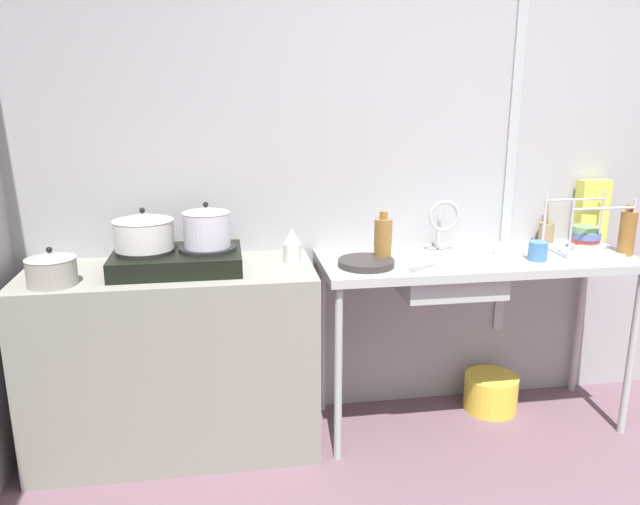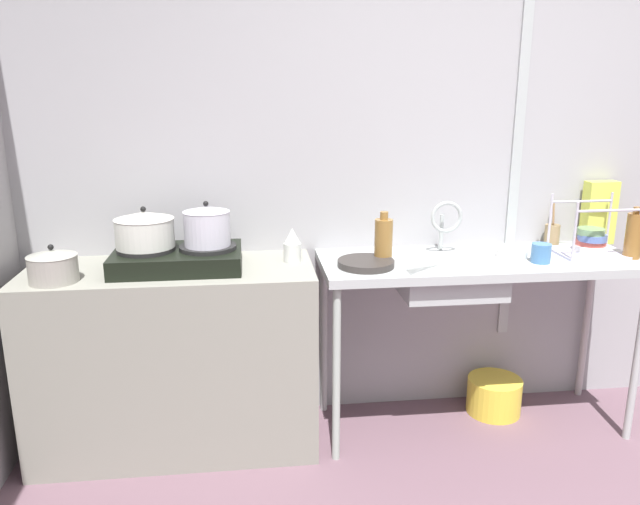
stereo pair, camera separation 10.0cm
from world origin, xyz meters
The scene contains 20 objects.
wall_back centered at (0.00, 1.81, 1.25)m, with size 5.15×0.10×2.51m, color #9F9EA1.
wall_metal_strip centered at (0.22, 1.75, 1.38)m, with size 0.05×0.01×2.01m, color #A8AEAE.
counter_concrete centered at (-1.46, 1.50, 0.43)m, with size 1.27×0.52×0.86m, color gray.
counter_sink centered at (-0.04, 1.50, 0.79)m, with size 1.50×0.52×0.86m.
stove centered at (-1.42, 1.50, 0.91)m, with size 0.55×0.37×0.10m.
pot_on_left_burner centered at (-1.55, 1.50, 1.04)m, with size 0.26×0.26×0.18m.
pot_on_right_burner centered at (-1.29, 1.50, 1.05)m, with size 0.20×0.20×0.20m.
pot_beside_stove centered at (-1.91, 1.36, 0.93)m, with size 0.20×0.20×0.16m.
percolator centered at (-0.91, 1.55, 0.94)m, with size 0.08×0.08×0.16m.
sink_basin centered at (-0.20, 1.46, 0.79)m, with size 0.46×0.37×0.14m, color #A8AEAE.
faucet centered at (-0.17, 1.62, 1.03)m, with size 0.15×0.09×0.26m.
frying_pan centered at (-0.59, 1.43, 0.88)m, with size 0.25×0.25×0.03m, color #312C2A.
dish_rack centered at (0.52, 1.51, 0.92)m, with size 0.33×0.26×0.28m.
cup_by_rack centered at (0.21, 1.40, 0.91)m, with size 0.09×0.09×0.09m, color teal.
small_bowl_on_drainboard centered at (0.12, 1.50, 0.88)m, with size 0.14×0.14×0.04m, color white.
bottle_by_sink centered at (-0.50, 1.49, 0.97)m, with size 0.08×0.08×0.23m.
bottle_by_rack centered at (0.67, 1.42, 0.97)m, with size 0.08×0.08×0.24m.
cereal_box centered at (0.66, 1.71, 1.02)m, with size 0.16×0.07×0.32m, color #D0DA4D.
utensil_jar centered at (0.42, 1.71, 0.92)m, with size 0.07×0.07×0.22m.
bucket_on_floor centered at (0.13, 1.59, 0.09)m, with size 0.28×0.28×0.19m, color yellow.
Camera 2 is at (-1.11, -1.15, 1.63)m, focal length 34.45 mm.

